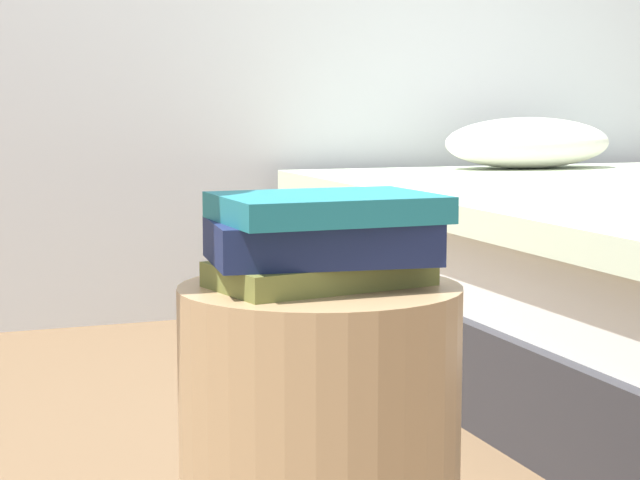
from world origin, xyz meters
TOP-DOWN VIEW (x-y plane):
  - side_table at (0.00, 0.00)m, footprint 0.37×0.37m
  - book_olive at (-0.00, -0.00)m, footprint 0.29×0.20m
  - book_navy at (-0.00, 0.00)m, footprint 0.30×0.21m
  - book_teal at (0.01, -0.01)m, footprint 0.27×0.20m

SIDE VIEW (x-z plane):
  - side_table at x=0.00m, z-range 0.00..0.43m
  - book_olive at x=0.00m, z-range 0.43..0.46m
  - book_navy at x=0.00m, z-range 0.46..0.52m
  - book_teal at x=0.01m, z-range 0.52..0.55m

